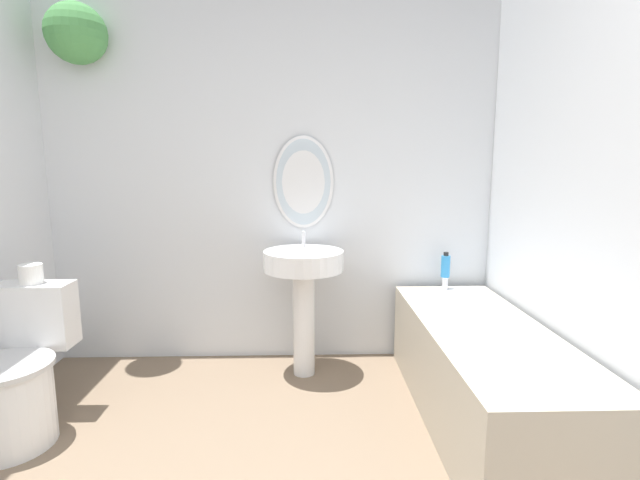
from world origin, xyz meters
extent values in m
cube|color=silver|center=(0.00, 2.55, 1.20)|extent=(3.02, 0.06, 2.40)
ellipsoid|color=silver|center=(0.21, 2.50, 1.20)|extent=(0.40, 0.02, 0.60)
ellipsoid|color=silver|center=(0.21, 2.50, 1.20)|extent=(0.36, 0.01, 0.56)
cylinder|color=#9E6042|center=(-1.14, 2.41, 2.16)|extent=(0.16, 0.16, 0.09)
sphere|color=#4C934C|center=(-1.14, 2.41, 2.08)|extent=(0.35, 0.35, 0.35)
cube|color=silver|center=(1.48, 1.26, 1.20)|extent=(0.06, 2.64, 2.40)
cylinder|color=white|center=(-1.18, 1.51, 0.19)|extent=(0.40, 0.40, 0.38)
cylinder|color=silver|center=(-1.18, 1.51, 0.39)|extent=(0.43, 0.43, 0.02)
cube|color=white|center=(-1.18, 1.79, 0.55)|extent=(0.38, 0.17, 0.33)
cylinder|color=white|center=(0.21, 2.23, 0.34)|extent=(0.14, 0.14, 0.67)
cylinder|color=white|center=(0.21, 2.23, 0.73)|extent=(0.49, 0.49, 0.12)
cylinder|color=silver|center=(0.21, 2.37, 0.84)|extent=(0.02, 0.02, 0.10)
cube|color=#B2A893|center=(1.13, 1.67, 0.25)|extent=(0.61, 1.60, 0.50)
cube|color=white|center=(1.13, 1.67, 0.48)|extent=(0.51, 1.50, 0.04)
cylinder|color=silver|center=(1.13, 2.37, 0.54)|extent=(0.04, 0.04, 0.08)
cylinder|color=#2D84C6|center=(1.13, 2.40, 0.65)|extent=(0.06, 0.06, 0.14)
cylinder|color=black|center=(1.13, 2.40, 0.73)|extent=(0.03, 0.03, 0.02)
cylinder|color=white|center=(-1.18, 1.79, 0.76)|extent=(0.11, 0.11, 0.10)
camera|label=1|loc=(0.23, -0.54, 1.31)|focal=26.00mm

